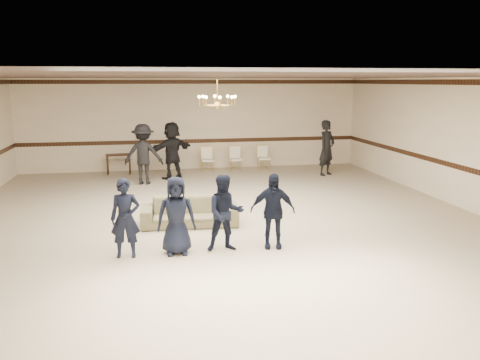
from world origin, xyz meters
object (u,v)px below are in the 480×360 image
object	(u,v)px
settee	(190,212)
boy_c	(225,213)
chandelier	(217,91)
banquet_chair_left	(207,160)
banquet_chair_mid	(236,159)
boy_d	(273,211)
adult_left	(144,154)
boy_a	(125,218)
adult_mid	(172,150)
boy_b	(176,216)
banquet_chair_right	(264,158)
console_table	(119,164)
adult_right	(327,148)

from	to	relation	value
settee	boy_c	bearing A→B (deg)	-70.04
chandelier	banquet_chair_left	world-z (taller)	chandelier
banquet_chair_mid	boy_d	bearing A→B (deg)	-97.92
boy_c	adult_left	xyz separation A→B (m)	(-1.48, 6.41, 0.20)
boy_c	banquet_chair_mid	distance (m)	8.17
boy_a	adult_mid	distance (m)	7.21
boy_d	banquet_chair_mid	xyz separation A→B (m)	(0.77, 7.99, -0.28)
boy_b	chandelier	bearing A→B (deg)	67.37
settee	adult_mid	bearing A→B (deg)	94.56
settee	banquet_chair_right	world-z (taller)	banquet_chair_right
banquet_chair_left	boy_d	bearing A→B (deg)	-90.33
banquet_chair_right	boy_b	bearing A→B (deg)	-113.70
chandelier	banquet_chair_right	distance (m)	6.22
chandelier	console_table	distance (m)	6.51
adult_mid	boy_a	bearing A→B (deg)	46.88
boy_b	console_table	world-z (taller)	boy_b
boy_d	banquet_chair_right	world-z (taller)	boy_d
boy_b	console_table	distance (m)	8.33
banquet_chair_right	console_table	world-z (taller)	banquet_chair_right
chandelier	banquet_chair_mid	xyz separation A→B (m)	(1.39, 5.20, -2.44)
boy_b	adult_right	distance (m)	8.62
banquet_chair_right	settee	bearing A→B (deg)	-116.63
console_table	boy_b	bearing A→B (deg)	-85.38
boy_b	settee	size ratio (longest dim) A/B	0.68
banquet_chair_left	banquet_chair_mid	world-z (taller)	same
boy_d	banquet_chair_mid	size ratio (longest dim) A/B	1.66
boy_a	adult_left	size ratio (longest dim) A/B	0.78
chandelier	banquet_chair_left	bearing A→B (deg)	85.70
banquet_chair_mid	console_table	world-z (taller)	banquet_chair_mid
boy_b	console_table	xyz separation A→B (m)	(-1.43, 8.19, -0.37)
boy_a	console_table	xyz separation A→B (m)	(-0.53, 8.19, -0.37)
console_table	banquet_chair_mid	bearing A→B (deg)	-8.17
banquet_chair_mid	adult_mid	bearing A→B (deg)	-160.93
boy_a	console_table	size ratio (longest dim) A/B	1.75
boy_a	banquet_chair_right	world-z (taller)	boy_a
boy_c	chandelier	bearing A→B (deg)	84.65
chandelier	banquet_chair_right	world-z (taller)	chandelier
banquet_chair_left	adult_right	bearing A→B (deg)	-20.49
adult_left	banquet_chair_mid	world-z (taller)	adult_left
settee	banquet_chair_mid	size ratio (longest dim) A/B	2.42
boy_a	adult_left	distance (m)	6.42
boy_c	banquet_chair_left	bearing A→B (deg)	85.51
adult_mid	console_table	distance (m)	2.14
boy_b	banquet_chair_mid	size ratio (longest dim) A/B	1.66
boy_d	adult_mid	size ratio (longest dim) A/B	0.78
adult_mid	settee	bearing A→B (deg)	57.39
adult_mid	adult_right	size ratio (longest dim) A/B	1.00
banquet_chair_left	chandelier	bearing A→B (deg)	-96.31
chandelier	settee	bearing A→B (deg)	-127.02
settee	chandelier	bearing A→B (deg)	56.75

